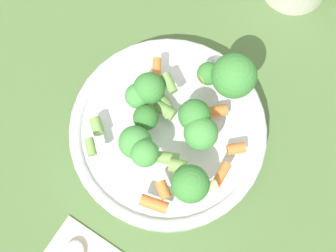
# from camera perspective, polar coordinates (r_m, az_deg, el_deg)

# --- Properties ---
(ground_plane) EXTENTS (3.00, 3.00, 0.00)m
(ground_plane) POSITION_cam_1_polar(r_m,az_deg,el_deg) (0.58, 0.00, -1.50)
(ground_plane) COLOR #4C6B38
(bowl) EXTENTS (0.23, 0.23, 0.05)m
(bowl) POSITION_cam_1_polar(r_m,az_deg,el_deg) (0.55, 0.00, -0.89)
(bowl) COLOR silver
(bowl) RESTS_ON ground_plane
(pasta_salad) EXTENTS (0.19, 0.17, 0.09)m
(pasta_salad) POSITION_cam_1_polar(r_m,az_deg,el_deg) (0.49, 1.99, 0.87)
(pasta_salad) COLOR #8CB766
(pasta_salad) RESTS_ON bowl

